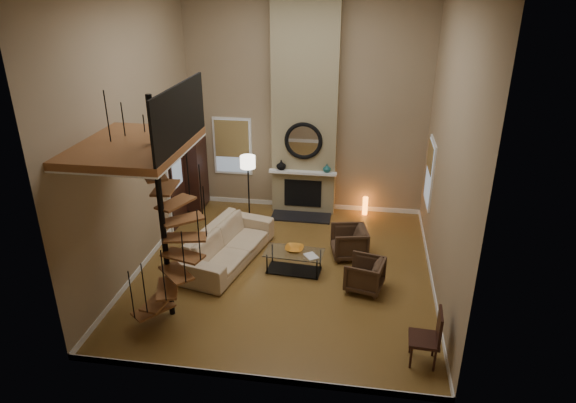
% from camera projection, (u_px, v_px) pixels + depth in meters
% --- Properties ---
extents(ground, '(6.00, 6.50, 0.01)m').
position_uv_depth(ground, '(285.00, 270.00, 10.75)').
color(ground, olive).
rests_on(ground, ground).
extents(back_wall, '(6.00, 0.02, 5.50)m').
position_uv_depth(back_wall, '(306.00, 105.00, 12.57)').
color(back_wall, '#978261').
rests_on(back_wall, ground).
extents(front_wall, '(6.00, 0.02, 5.50)m').
position_uv_depth(front_wall, '(245.00, 219.00, 6.70)').
color(front_wall, '#978261').
rests_on(front_wall, ground).
extents(left_wall, '(0.02, 6.50, 5.50)m').
position_uv_depth(left_wall, '(134.00, 137.00, 10.06)').
color(left_wall, '#978261').
rests_on(left_wall, ground).
extents(right_wall, '(0.02, 6.50, 5.50)m').
position_uv_depth(right_wall, '(449.00, 152.00, 9.21)').
color(right_wall, '#978261').
rests_on(right_wall, ground).
extents(baseboard_back, '(6.00, 0.02, 0.12)m').
position_uv_depth(baseboard_back, '(304.00, 205.00, 13.65)').
color(baseboard_back, white).
rests_on(baseboard_back, ground).
extents(baseboard_front, '(6.00, 0.02, 0.12)m').
position_uv_depth(baseboard_front, '(251.00, 377.00, 7.80)').
color(baseboard_front, white).
rests_on(baseboard_front, ground).
extents(baseboard_left, '(0.02, 6.50, 0.12)m').
position_uv_depth(baseboard_left, '(150.00, 256.00, 11.15)').
color(baseboard_left, white).
rests_on(baseboard_left, ground).
extents(baseboard_right, '(0.02, 6.50, 0.12)m').
position_uv_depth(baseboard_right, '(432.00, 280.00, 10.30)').
color(baseboard_right, white).
rests_on(baseboard_right, ground).
extents(chimney_breast, '(1.60, 0.38, 5.50)m').
position_uv_depth(chimney_breast, '(305.00, 107.00, 12.40)').
color(chimney_breast, '#8F825D').
rests_on(chimney_breast, ground).
extents(hearth, '(1.50, 0.60, 0.04)m').
position_uv_depth(hearth, '(301.00, 217.00, 13.06)').
color(hearth, black).
rests_on(hearth, ground).
extents(firebox, '(0.95, 0.02, 0.72)m').
position_uv_depth(firebox, '(303.00, 193.00, 13.11)').
color(firebox, black).
rests_on(firebox, chimney_breast).
extents(mantel, '(1.70, 0.18, 0.06)m').
position_uv_depth(mantel, '(303.00, 172.00, 12.79)').
color(mantel, white).
rests_on(mantel, chimney_breast).
extents(mirror_frame, '(0.94, 0.10, 0.94)m').
position_uv_depth(mirror_frame, '(303.00, 141.00, 12.52)').
color(mirror_frame, black).
rests_on(mirror_frame, chimney_breast).
extents(mirror_disc, '(0.80, 0.01, 0.80)m').
position_uv_depth(mirror_disc, '(303.00, 141.00, 12.53)').
color(mirror_disc, white).
rests_on(mirror_disc, chimney_breast).
extents(vase_left, '(0.24, 0.24, 0.25)m').
position_uv_depth(vase_left, '(281.00, 165.00, 12.84)').
color(vase_left, black).
rests_on(vase_left, mantel).
extents(vase_right, '(0.20, 0.20, 0.21)m').
position_uv_depth(vase_right, '(327.00, 168.00, 12.69)').
color(vase_right, '#164E50').
rests_on(vase_right, mantel).
extents(window_back, '(1.02, 0.06, 1.52)m').
position_uv_depth(window_back, '(232.00, 145.00, 13.27)').
color(window_back, white).
rests_on(window_back, back_wall).
extents(window_right, '(0.06, 1.02, 1.52)m').
position_uv_depth(window_right, '(430.00, 172.00, 11.48)').
color(window_right, white).
rests_on(window_right, right_wall).
extents(entry_door, '(0.10, 1.05, 2.16)m').
position_uv_depth(entry_door, '(176.00, 184.00, 12.36)').
color(entry_door, white).
rests_on(entry_door, ground).
extents(loft, '(1.70, 2.20, 1.09)m').
position_uv_depth(loft, '(139.00, 143.00, 8.10)').
color(loft, brown).
rests_on(loft, left_wall).
extents(spiral_stair, '(1.47, 1.47, 4.06)m').
position_uv_depth(spiral_stair, '(164.00, 226.00, 8.66)').
color(spiral_stair, black).
rests_on(spiral_stair, ground).
extents(hutch, '(0.38, 0.80, 1.80)m').
position_uv_depth(hutch, '(196.00, 174.00, 13.26)').
color(hutch, black).
rests_on(hutch, ground).
extents(sofa, '(1.58, 2.78, 0.76)m').
position_uv_depth(sofa, '(228.00, 244.00, 10.96)').
color(sofa, '#CCB38E').
rests_on(sofa, ground).
extents(armchair_near, '(0.88, 0.87, 0.68)m').
position_uv_depth(armchair_near, '(352.00, 242.00, 11.13)').
color(armchair_near, '#432E1F').
rests_on(armchair_near, ground).
extents(armchair_far, '(0.84, 0.82, 0.64)m').
position_uv_depth(armchair_far, '(368.00, 275.00, 9.91)').
color(armchair_far, '#432E1F').
rests_on(armchair_far, ground).
extents(coffee_table, '(1.24, 0.69, 0.45)m').
position_uv_depth(coffee_table, '(294.00, 259.00, 10.60)').
color(coffee_table, silver).
rests_on(coffee_table, ground).
extents(bowl, '(0.39, 0.39, 0.10)m').
position_uv_depth(bowl, '(294.00, 249.00, 10.56)').
color(bowl, orange).
rests_on(bowl, coffee_table).
extents(book, '(0.35, 0.37, 0.03)m').
position_uv_depth(book, '(310.00, 257.00, 10.34)').
color(book, gray).
rests_on(book, coffee_table).
extents(floor_lamp, '(0.37, 0.37, 1.70)m').
position_uv_depth(floor_lamp, '(248.00, 167.00, 12.38)').
color(floor_lamp, black).
rests_on(floor_lamp, ground).
extents(accent_lamp, '(0.13, 0.13, 0.47)m').
position_uv_depth(accent_lamp, '(365.00, 206.00, 13.13)').
color(accent_lamp, orange).
rests_on(accent_lamp, ground).
extents(side_chair, '(0.50, 0.50, 0.99)m').
position_uv_depth(side_chair, '(430.00, 336.00, 7.98)').
color(side_chair, black).
rests_on(side_chair, ground).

